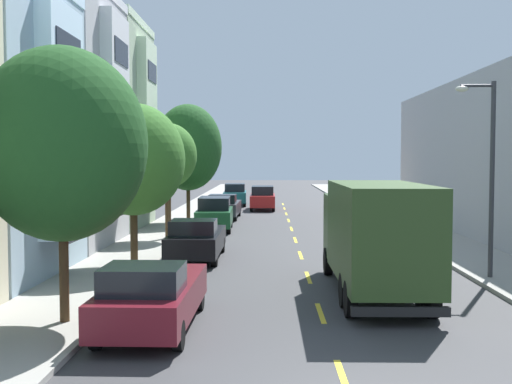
# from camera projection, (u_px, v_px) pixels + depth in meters

# --- Properties ---
(ground_plane) EXTENTS (160.00, 160.00, 0.00)m
(ground_plane) POSITION_uv_depth(u_px,v_px,m) (290.00, 224.00, 39.64)
(ground_plane) COLOR #38383A
(sidewalk_left) EXTENTS (3.20, 120.00, 0.14)m
(sidewalk_left) POSITION_uv_depth(u_px,v_px,m) (174.00, 226.00, 37.77)
(sidewalk_left) COLOR #99968E
(sidewalk_left) RESTS_ON ground_plane
(sidewalk_right) EXTENTS (3.20, 120.00, 0.14)m
(sidewalk_right) POSITION_uv_depth(u_px,v_px,m) (409.00, 226.00, 37.51)
(sidewalk_right) COLOR #99968E
(sidewalk_right) RESTS_ON ground_plane
(lane_centerline_dashes) EXTENTS (0.14, 47.20, 0.01)m
(lane_centerline_dashes) POSITION_uv_depth(u_px,v_px,m) (293.00, 234.00, 34.15)
(lane_centerline_dashes) COLOR yellow
(lane_centerline_dashes) RESTS_ON ground_plane
(townhouse_fourth_sage) EXTENTS (11.11, 7.47, 12.18)m
(townhouse_fourth_sage) POSITION_uv_depth(u_px,v_px,m) (56.00, 129.00, 36.55)
(townhouse_fourth_sage) COLOR #99AD8E
(townhouse_fourth_sage) RESTS_ON ground_plane
(street_tree_nearest) EXTENTS (4.12, 4.12, 6.70)m
(street_tree_nearest) POSITION_uv_depth(u_px,v_px,m) (62.00, 144.00, 15.06)
(street_tree_nearest) COLOR #47331E
(street_tree_nearest) RESTS_ON sidewalk_left
(street_tree_second) EXTENTS (3.84, 3.84, 6.05)m
(street_tree_second) POSITION_uv_depth(u_px,v_px,m) (133.00, 159.00, 23.08)
(street_tree_second) COLOR #47331E
(street_tree_second) RESTS_ON sidewalk_left
(street_tree_third) EXTENTS (2.92, 2.92, 5.77)m
(street_tree_third) POSITION_uv_depth(u_px,v_px,m) (168.00, 156.00, 31.07)
(street_tree_third) COLOR #47331E
(street_tree_third) RESTS_ON sidewalk_left
(street_tree_farthest) EXTENTS (4.24, 4.24, 7.40)m
(street_tree_farthest) POSITION_uv_depth(u_px,v_px,m) (188.00, 147.00, 39.04)
(street_tree_farthest) COLOR #47331E
(street_tree_farthest) RESTS_ON sidewalk_left
(street_lamp) EXTENTS (1.35, 0.28, 6.56)m
(street_lamp) POSITION_uv_depth(u_px,v_px,m) (488.00, 164.00, 20.83)
(street_lamp) COLOR #38383D
(street_lamp) RESTS_ON sidewalk_right
(delivery_box_truck) EXTENTS (2.40, 8.06, 3.41)m
(delivery_box_truck) POSITION_uv_depth(u_px,v_px,m) (375.00, 232.00, 18.71)
(delivery_box_truck) COLOR #2D471E
(delivery_box_truck) RESTS_ON ground_plane
(parked_suv_forest) EXTENTS (2.08, 4.85, 1.93)m
(parked_suv_forest) POSITION_uv_depth(u_px,v_px,m) (215.00, 213.00, 35.78)
(parked_suv_forest) COLOR #194C28
(parked_suv_forest) RESTS_ON ground_plane
(parked_pickup_black) EXTENTS (2.03, 5.31, 1.73)m
(parked_pickup_black) POSITION_uv_depth(u_px,v_px,m) (196.00, 239.00, 25.48)
(parked_pickup_black) COLOR black
(parked_pickup_black) RESTS_ON ground_plane
(parked_pickup_burgundy) EXTENTS (2.09, 5.33, 1.73)m
(parked_pickup_burgundy) POSITION_uv_depth(u_px,v_px,m) (152.00, 296.00, 15.02)
(parked_pickup_burgundy) COLOR maroon
(parked_pickup_burgundy) RESTS_ON ground_plane
(parked_pickup_charcoal) EXTENTS (2.14, 5.35, 1.73)m
(parked_pickup_charcoal) POSITION_uv_depth(u_px,v_px,m) (224.00, 207.00, 42.79)
(parked_pickup_charcoal) COLOR #333338
(parked_pickup_charcoal) RESTS_ON ground_plane
(parked_hatchback_champagne) EXTENTS (1.80, 4.03, 1.50)m
(parked_hatchback_champagne) POSITION_uv_depth(u_px,v_px,m) (385.00, 229.00, 29.88)
(parked_hatchback_champagne) COLOR tan
(parked_hatchback_champagne) RESTS_ON ground_plane
(parked_hatchback_orange) EXTENTS (1.83, 4.04, 1.50)m
(parked_hatchback_orange) POSITION_uv_depth(u_px,v_px,m) (348.00, 205.00, 45.61)
(parked_hatchback_orange) COLOR orange
(parked_hatchback_orange) RESTS_ON ground_plane
(parked_suv_teal) EXTENTS (2.08, 4.85, 1.93)m
(parked_suv_teal) POSITION_uv_depth(u_px,v_px,m) (235.00, 194.00, 55.04)
(parked_suv_teal) COLOR #195B60
(parked_suv_teal) RESTS_ON ground_plane
(moving_red_sedan) EXTENTS (1.95, 4.80, 1.93)m
(moving_red_sedan) POSITION_uv_depth(u_px,v_px,m) (263.00, 198.00, 50.19)
(moving_red_sedan) COLOR #AD1E1E
(moving_red_sedan) RESTS_ON ground_plane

